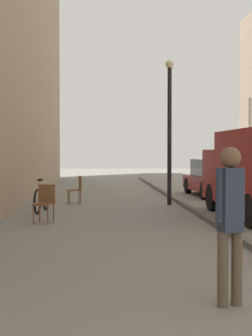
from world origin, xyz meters
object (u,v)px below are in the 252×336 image
Objects in this scene: lamp_post at (170,122)px; cafe_chair_by_doorway at (77,188)px; parked_car at (216,178)px; pedestrian_main_foreground at (230,214)px; cafe_chair_near_window at (45,201)px; bicycle_leaning at (42,199)px.

cafe_chair_by_doorway is (-3.06, 0.56, -2.18)m from lamp_post.
lamp_post reaches higher than parked_car.
pedestrian_main_foreground is 14.59m from parked_car.
pedestrian_main_foreground is at bearing -104.61° from parked_car.
pedestrian_main_foreground is 7.54m from cafe_chair_near_window.
bicycle_leaning is (-6.30, -5.04, -0.33)m from parked_car.
pedestrian_main_foreground reaches higher than bicycle_leaning.
bicycle_leaning is at bearing -155.96° from lamp_post.
bicycle_leaning is at bearing 92.92° from pedestrian_main_foreground.
lamp_post is at bearing 31.55° from bicycle_leaning.
parked_car is 6.02m from cafe_chair_by_doorway.
cafe_chair_near_window is at bearing 162.40° from cafe_chair_by_doorway.
bicycle_leaning is (-3.98, -1.78, -2.34)m from lamp_post.
pedestrian_main_foreground is 9.73m from bicycle_leaning.
parked_car reaches higher than cafe_chair_near_window.
cafe_chair_by_doorway is at bearing 169.59° from lamp_post.
lamp_post is at bearing -127.39° from parked_car.
parked_car is 0.89× the size of lamp_post.
parked_car is 9.40m from cafe_chair_near_window.
lamp_post is (0.88, 10.97, 1.68)m from pedestrian_main_foreground.
lamp_post is 5.06× the size of cafe_chair_near_window.
bicycle_leaning is 2.52m from cafe_chair_by_doorway.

